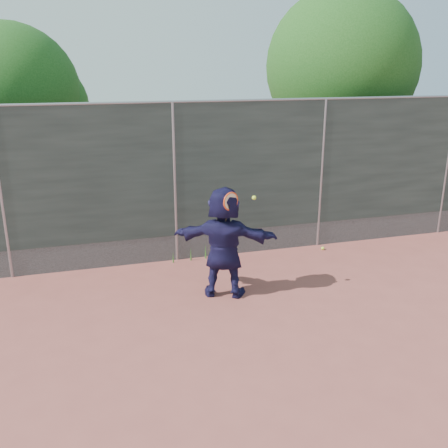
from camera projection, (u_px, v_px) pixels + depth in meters
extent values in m
plane|color=#9E4C42|center=(228.00, 355.00, 6.54)|extent=(80.00, 80.00, 0.00)
imported|color=#19163E|center=(224.00, 242.00, 7.99)|extent=(1.77, 1.16, 1.83)
sphere|color=#D3F536|center=(323.00, 248.00, 10.23)|extent=(0.07, 0.07, 0.07)
cube|color=#38423D|center=(174.00, 171.00, 9.20)|extent=(20.00, 0.04, 2.50)
cube|color=slate|center=(177.00, 247.00, 9.66)|extent=(20.00, 0.03, 0.50)
cylinder|color=gray|center=(172.00, 102.00, 8.82)|extent=(20.00, 0.05, 0.05)
cylinder|color=gray|center=(1.00, 196.00, 8.49)|extent=(0.06, 0.06, 3.00)
cylinder|color=gray|center=(175.00, 184.00, 9.28)|extent=(0.06, 0.06, 3.00)
cylinder|color=gray|center=(321.00, 175.00, 10.07)|extent=(0.06, 0.06, 3.00)
cylinder|color=gray|center=(446.00, 167.00, 10.86)|extent=(0.06, 0.06, 3.00)
torus|color=#EC4516|center=(231.00, 201.00, 7.60)|extent=(0.28, 0.14, 0.29)
cylinder|color=beige|center=(231.00, 201.00, 7.60)|extent=(0.23, 0.11, 0.25)
cylinder|color=black|center=(227.00, 214.00, 7.67)|extent=(0.08, 0.13, 0.33)
sphere|color=#D3F536|center=(254.00, 198.00, 7.74)|extent=(0.07, 0.07, 0.07)
cylinder|color=#382314|center=(335.00, 161.00, 12.54)|extent=(0.28, 0.28, 2.60)
sphere|color=#23561C|center=(342.00, 66.00, 11.83)|extent=(3.60, 3.60, 3.60)
sphere|color=#23561C|center=(363.00, 81.00, 12.32)|extent=(2.52, 2.52, 2.52)
cylinder|color=#382314|center=(21.00, 181.00, 11.35)|extent=(0.28, 0.28, 2.20)
sphere|color=#23561C|center=(10.00, 94.00, 10.76)|extent=(3.00, 3.00, 3.00)
sphere|color=#23561C|center=(41.00, 107.00, 11.20)|extent=(2.10, 2.10, 2.10)
cone|color=#387226|center=(191.00, 254.00, 9.65)|extent=(0.03, 0.03, 0.26)
cone|color=#387226|center=(206.00, 251.00, 9.74)|extent=(0.03, 0.03, 0.30)
cone|color=#387226|center=(173.00, 257.00, 9.55)|extent=(0.03, 0.03, 0.22)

